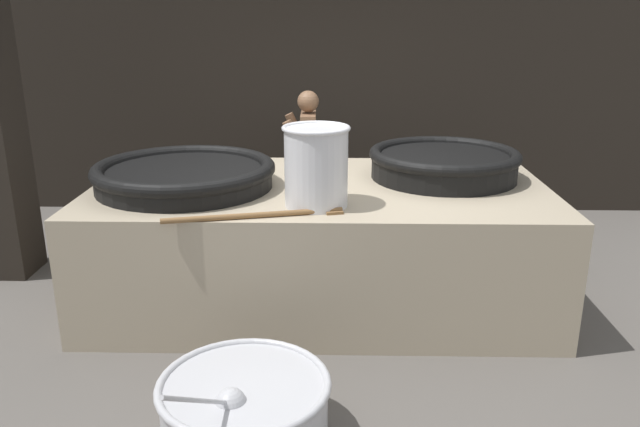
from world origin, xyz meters
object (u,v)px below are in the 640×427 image
Objects in this scene: stock_pot at (316,165)px; prep_bowl_vegetables at (245,408)px; giant_wok_near at (185,174)px; giant_wok_far at (444,162)px; cook at (308,161)px.

stock_pot is 0.47× the size of prep_bowl_vegetables.
giant_wok_near is 2.18m from giant_wok_far.
giant_wok_far is at bearing 37.94° from stock_pot.
stock_pot is at bearing 92.77° from cook.
giant_wok_near is 2.18m from prep_bowl_vegetables.
giant_wok_near is at bearing 58.46° from cook.
giant_wok_far is 0.80× the size of cook.
prep_bowl_vegetables is at bearing 85.00° from cook.
giant_wok_near is 1.87m from cook.
prep_bowl_vegetables is (0.71, -1.86, -0.90)m from giant_wok_near.
giant_wok_far reaches higher than giant_wok_near.
cook reaches higher than giant_wok_far.
giant_wok_far reaches higher than prep_bowl_vegetables.
giant_wok_near reaches higher than prep_bowl_vegetables.
stock_pot is at bearing -142.06° from giant_wok_far.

